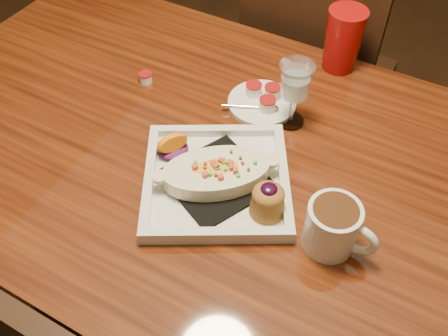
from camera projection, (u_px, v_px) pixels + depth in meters
The scene contains 9 objects.
floor at pixel (217, 309), 1.61m from camera, with size 7.00×7.00×0.00m, color black.
table at pixel (213, 179), 1.13m from camera, with size 1.50×0.90×0.75m.
chair_far at pixel (312, 78), 1.60m from camera, with size 0.42×0.42×0.93m.
plate at pixel (221, 178), 0.97m from camera, with size 0.38×0.38×0.08m.
coffee_mug at pixel (334, 226), 0.86m from camera, with size 0.13×0.09×0.10m.
goblet at pixel (295, 84), 1.03m from camera, with size 0.07×0.07×0.15m.
saucer at pixel (262, 101), 1.14m from camera, with size 0.16×0.16×0.11m.
creamer_loose at pixel (146, 77), 1.19m from camera, with size 0.03×0.03×0.02m.
red_tumbler at pixel (343, 40), 1.18m from camera, with size 0.09×0.09×0.15m, color #A00C0B.
Camera 1 is at (0.38, -0.62, 1.51)m, focal length 40.00 mm.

